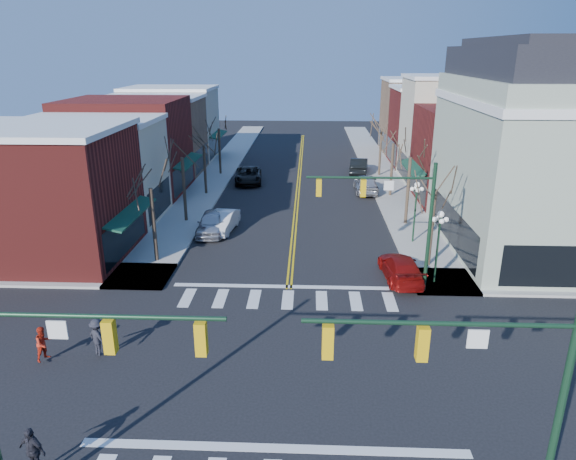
# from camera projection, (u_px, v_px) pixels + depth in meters

# --- Properties ---
(ground) EXTENTS (160.00, 160.00, 0.00)m
(ground) POSITION_uv_depth(u_px,v_px,m) (282.00, 368.00, 21.41)
(ground) COLOR black
(ground) RESTS_ON ground
(sidewalk_left) EXTENTS (3.50, 70.00, 0.15)m
(sidewalk_left) POSITION_uv_depth(u_px,v_px,m) (185.00, 217.00, 40.59)
(sidewalk_left) COLOR #9E9B93
(sidewalk_left) RESTS_ON ground
(sidewalk_right) EXTENTS (3.50, 70.00, 0.15)m
(sidewalk_right) POSITION_uv_depth(u_px,v_px,m) (407.00, 220.00, 39.90)
(sidewalk_right) COLOR #9E9B93
(sidewalk_right) RESTS_ON ground
(bldg_left_brick_a) EXTENTS (10.00, 8.50, 8.00)m
(bldg_left_brick_a) POSITION_uv_depth(u_px,v_px,m) (42.00, 196.00, 31.78)
(bldg_left_brick_a) COLOR maroon
(bldg_left_brick_a) RESTS_ON ground
(bldg_left_stucco_a) EXTENTS (10.00, 7.00, 7.50)m
(bldg_left_stucco_a) POSITION_uv_depth(u_px,v_px,m) (93.00, 172.00, 39.17)
(bldg_left_stucco_a) COLOR beige
(bldg_left_stucco_a) RESTS_ON ground
(bldg_left_brick_b) EXTENTS (10.00, 9.00, 8.50)m
(bldg_left_brick_b) POSITION_uv_depth(u_px,v_px,m) (127.00, 147.00, 46.55)
(bldg_left_brick_b) COLOR maroon
(bldg_left_brick_b) RESTS_ON ground
(bldg_left_tan) EXTENTS (10.00, 7.50, 7.80)m
(bldg_left_tan) POSITION_uv_depth(u_px,v_px,m) (154.00, 137.00, 54.45)
(bldg_left_tan) COLOR #926E50
(bldg_left_tan) RESTS_ON ground
(bldg_left_stucco_b) EXTENTS (10.00, 8.00, 8.20)m
(bldg_left_stucco_b) POSITION_uv_depth(u_px,v_px,m) (172.00, 125.00, 61.69)
(bldg_left_stucco_b) COLOR beige
(bldg_left_stucco_b) RESTS_ON ground
(bldg_right_brick_a) EXTENTS (10.00, 8.50, 8.00)m
(bldg_right_brick_a) POSITION_uv_depth(u_px,v_px,m) (479.00, 156.00, 43.76)
(bldg_right_brick_a) COLOR maroon
(bldg_right_brick_a) RESTS_ON ground
(bldg_right_stucco) EXTENTS (10.00, 7.00, 10.00)m
(bldg_right_stucco) POSITION_uv_depth(u_px,v_px,m) (456.00, 131.00, 50.73)
(bldg_right_stucco) COLOR beige
(bldg_right_stucco) RESTS_ON ground
(bldg_right_brick_b) EXTENTS (10.00, 8.00, 8.50)m
(bldg_right_brick_b) POSITION_uv_depth(u_px,v_px,m) (437.00, 128.00, 58.05)
(bldg_right_brick_b) COLOR maroon
(bldg_right_brick_b) RESTS_ON ground
(bldg_right_tan) EXTENTS (10.00, 8.00, 9.00)m
(bldg_right_tan) POSITION_uv_depth(u_px,v_px,m) (423.00, 117.00, 65.51)
(bldg_right_tan) COLOR #926E50
(bldg_right_tan) RESTS_ON ground
(victorian_corner) EXTENTS (12.25, 14.25, 13.30)m
(victorian_corner) POSITION_uv_depth(u_px,v_px,m) (555.00, 149.00, 32.23)
(victorian_corner) COLOR #9CA892
(victorian_corner) RESTS_ON ground
(traffic_mast_near_left) EXTENTS (6.60, 0.28, 7.20)m
(traffic_mast_near_left) POSITION_uv_depth(u_px,v_px,m) (49.00, 374.00, 13.09)
(traffic_mast_near_left) COLOR #14331E
(traffic_mast_near_left) RESTS_ON ground
(traffic_mast_near_right) EXTENTS (6.60, 0.28, 7.20)m
(traffic_mast_near_right) POSITION_uv_depth(u_px,v_px,m) (489.00, 385.00, 12.66)
(traffic_mast_near_right) COLOR #14331E
(traffic_mast_near_right) RESTS_ON ground
(traffic_mast_far_right) EXTENTS (6.60, 0.28, 7.20)m
(traffic_mast_far_right) POSITION_uv_depth(u_px,v_px,m) (395.00, 210.00, 26.61)
(traffic_mast_far_right) COLOR #14331E
(traffic_mast_far_right) RESTS_ON ground
(lamppost_corner) EXTENTS (0.36, 0.36, 4.33)m
(lamppost_corner) POSITION_uv_depth(u_px,v_px,m) (439.00, 235.00, 28.12)
(lamppost_corner) COLOR #14331E
(lamppost_corner) RESTS_ON ground
(lamppost_midblock) EXTENTS (0.36, 0.36, 4.33)m
(lamppost_midblock) POSITION_uv_depth(u_px,v_px,m) (416.00, 202.00, 34.25)
(lamppost_midblock) COLOR #14331E
(lamppost_midblock) RESTS_ON ground
(tree_left_a) EXTENTS (0.24, 0.24, 4.76)m
(tree_left_a) POSITION_uv_depth(u_px,v_px,m) (154.00, 226.00, 31.33)
(tree_left_a) COLOR #382B21
(tree_left_a) RESTS_ON ground
(tree_left_b) EXTENTS (0.24, 0.24, 5.04)m
(tree_left_b) POSITION_uv_depth(u_px,v_px,m) (184.00, 190.00, 38.83)
(tree_left_b) COLOR #382B21
(tree_left_b) RESTS_ON ground
(tree_left_c) EXTENTS (0.24, 0.24, 4.55)m
(tree_left_c) POSITION_uv_depth(u_px,v_px,m) (205.00, 170.00, 46.45)
(tree_left_c) COLOR #382B21
(tree_left_c) RESTS_ON ground
(tree_left_d) EXTENTS (0.24, 0.24, 4.90)m
(tree_left_d) POSITION_uv_depth(u_px,v_px,m) (220.00, 152.00, 53.94)
(tree_left_d) COLOR #382B21
(tree_left_d) RESTS_ON ground
(tree_right_a) EXTENTS (0.24, 0.24, 4.62)m
(tree_right_a) POSITION_uv_depth(u_px,v_px,m) (431.00, 231.00, 30.69)
(tree_right_a) COLOR #382B21
(tree_right_a) RESTS_ON ground
(tree_right_b) EXTENTS (0.24, 0.24, 5.18)m
(tree_right_b) POSITION_uv_depth(u_px,v_px,m) (408.00, 192.00, 38.14)
(tree_right_b) COLOR #382B21
(tree_right_b) RESTS_ON ground
(tree_right_c) EXTENTS (0.24, 0.24, 4.83)m
(tree_right_c) POSITION_uv_depth(u_px,v_px,m) (392.00, 170.00, 45.74)
(tree_right_c) COLOR #382B21
(tree_right_c) RESTS_ON ground
(tree_right_d) EXTENTS (0.24, 0.24, 4.97)m
(tree_right_d) POSITION_uv_depth(u_px,v_px,m) (380.00, 153.00, 53.26)
(tree_right_d) COLOR #382B21
(tree_right_d) RESTS_ON ground
(car_left_near) EXTENTS (1.97, 4.67, 1.58)m
(car_left_near) POSITION_uv_depth(u_px,v_px,m) (212.00, 223.00, 36.96)
(car_left_near) COLOR #B9B8BD
(car_left_near) RESTS_ON ground
(car_left_mid) EXTENTS (2.05, 4.54, 1.45)m
(car_left_mid) POSITION_uv_depth(u_px,v_px,m) (223.00, 222.00, 37.41)
(car_left_mid) COLOR white
(car_left_mid) RESTS_ON ground
(car_left_far) EXTENTS (3.02, 5.72, 1.53)m
(car_left_far) POSITION_uv_depth(u_px,v_px,m) (248.00, 175.00, 51.14)
(car_left_far) COLOR black
(car_left_far) RESTS_ON ground
(car_right_near) EXTENTS (2.29, 4.96, 1.40)m
(car_right_near) POSITION_uv_depth(u_px,v_px,m) (401.00, 268.00, 29.50)
(car_right_near) COLOR maroon
(car_right_near) RESTS_ON ground
(car_right_mid) EXTENTS (2.05, 5.05, 1.72)m
(car_right_mid) POSITION_uv_depth(u_px,v_px,m) (366.00, 184.00, 47.57)
(car_right_mid) COLOR #B4B4B9
(car_right_mid) RESTS_ON ground
(car_right_far) EXTENTS (2.43, 5.26, 1.67)m
(car_right_far) POSITION_uv_depth(u_px,v_px,m) (359.00, 166.00, 55.13)
(car_right_far) COLOR black
(car_right_far) RESTS_ON ground
(pedestrian_red_b) EXTENTS (0.86, 0.93, 1.53)m
(pedestrian_red_b) POSITION_uv_depth(u_px,v_px,m) (44.00, 343.00, 21.50)
(pedestrian_red_b) COLOR red
(pedestrian_red_b) RESTS_ON sidewalk_left
(pedestrian_dark_a) EXTENTS (1.04, 0.66, 1.64)m
(pedestrian_dark_a) POSITION_uv_depth(u_px,v_px,m) (32.00, 451.00, 15.65)
(pedestrian_dark_a) COLOR #212129
(pedestrian_dark_a) RESTS_ON sidewalk_left
(pedestrian_dark_b) EXTENTS (1.26, 1.14, 1.70)m
(pedestrian_dark_b) POSITION_uv_depth(u_px,v_px,m) (98.00, 337.00, 21.82)
(pedestrian_dark_b) COLOR black
(pedestrian_dark_b) RESTS_ON sidewalk_left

